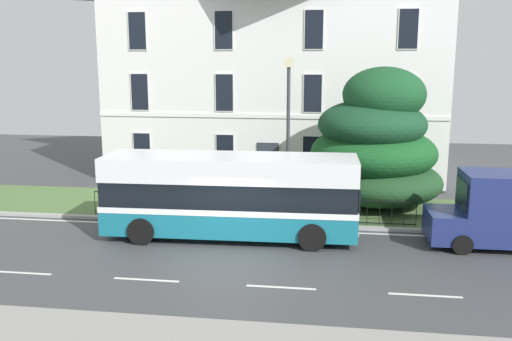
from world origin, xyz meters
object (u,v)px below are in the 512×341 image
evergreen_tree (376,147)px  street_lamp_post (288,127)px  litter_bin (214,203)px  georgian_townhouse (279,68)px  single_decker_bus (231,195)px

evergreen_tree → street_lamp_post: size_ratio=0.95×
evergreen_tree → litter_bin: bearing=-158.5°
georgian_townhouse → street_lamp_post: bearing=-82.3°
street_lamp_post → litter_bin: size_ratio=5.57×
georgian_townhouse → single_decker_bus: bearing=-91.7°
georgian_townhouse → street_lamp_post: georgian_townhouse is taller
litter_bin → street_lamp_post: bearing=11.0°
street_lamp_post → litter_bin: 4.30m
evergreen_tree → street_lamp_post: (-3.63, -2.01, 1.07)m
evergreen_tree → single_decker_bus: evergreen_tree is taller
street_lamp_post → single_decker_bus: bearing=-123.3°
single_decker_bus → litter_bin: size_ratio=8.04×
street_lamp_post → evergreen_tree: bearing=29.0°
georgian_townhouse → single_decker_bus: georgian_townhouse is taller
evergreen_tree → street_lamp_post: bearing=-151.0°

